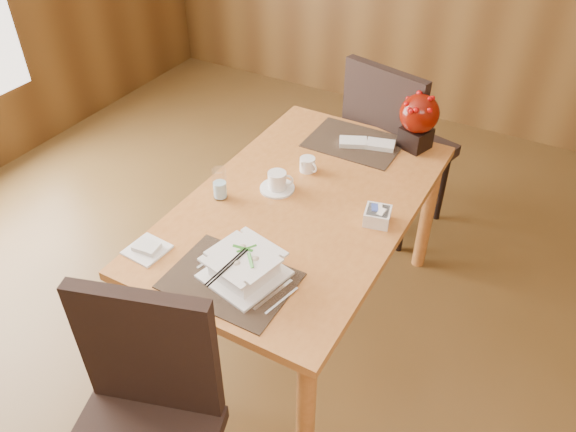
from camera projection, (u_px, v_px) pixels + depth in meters
The scene contains 14 objects.
ground at pixel (235, 409), 2.46m from camera, with size 6.00×6.00×0.00m, color brown.
dining_table at pixel (302, 219), 2.46m from camera, with size 0.90×1.50×0.75m.
placemat_near at pixel (230, 280), 2.03m from camera, with size 0.45×0.33×0.01m, color black.
placemat_far at pixel (354, 142), 2.78m from camera, with size 0.45×0.33×0.01m, color black.
soup_setting at pixel (244, 267), 2.01m from camera, with size 0.31×0.31×0.10m.
coffee_cup at pixel (277, 182), 2.45m from camera, with size 0.15×0.15×0.09m.
water_glass at pixel (220, 184), 2.38m from camera, with size 0.06×0.06×0.14m, color silver.
creamer_jug at pixel (307, 164), 2.57m from camera, with size 0.09×0.09×0.07m, color white, non-canonical shape.
sugar_caddy at pixel (377, 216), 2.27m from camera, with size 0.10×0.10×0.06m, color white.
berry_decor at pixel (419, 118), 2.65m from camera, with size 0.19×0.19×0.28m.
napkins_far at pixel (369, 144), 2.74m from camera, with size 0.27×0.10×0.02m, color silver, non-canonical shape.
bread_plate at pixel (147, 250), 2.15m from camera, with size 0.14×0.14×0.01m, color white.
near_chair at pixel (142, 420), 1.78m from camera, with size 0.60×0.60×1.02m.
far_chair at pixel (392, 141), 3.08m from camera, with size 0.60×0.60×1.06m.
Camera 1 is at (0.88, -1.10, 2.20)m, focal length 35.00 mm.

